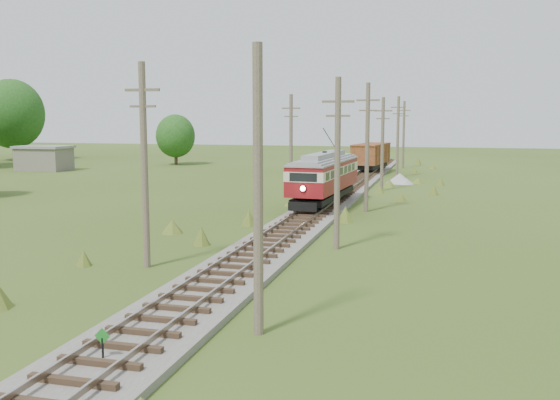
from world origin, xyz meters
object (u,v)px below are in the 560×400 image
(switch_marker, at_px, (102,344))
(streetcar, at_px, (324,174))
(gravel_pile, at_px, (401,179))
(gondola, at_px, (371,155))

(switch_marker, distance_m, streetcar, 30.54)
(gravel_pile, bearing_deg, switch_marker, -95.14)
(switch_marker, distance_m, gondola, 60.10)
(switch_marker, bearing_deg, streetcar, 89.62)
(switch_marker, xyz_separation_m, gondola, (0.20, 60.09, 1.53))
(switch_marker, xyz_separation_m, gravel_pile, (4.44, 49.32, -0.15))
(switch_marker, distance_m, gravel_pile, 49.52)
(switch_marker, relative_size, gravel_pile, 0.36)
(streetcar, xyz_separation_m, gondola, (0.00, 29.61, -0.35))
(switch_marker, xyz_separation_m, streetcar, (0.20, 30.48, 1.87))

